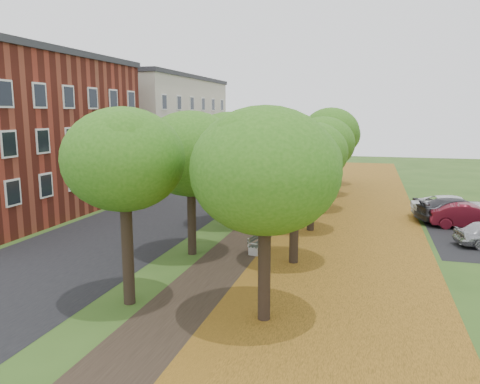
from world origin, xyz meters
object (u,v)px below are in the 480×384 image
Objects in this scene: car_grey at (459,211)px; car_white at (457,208)px; bench at (259,243)px; car_red at (470,216)px.

car_grey reaches higher than car_white.
car_white reaches higher than bench.
bench is 0.40× the size of car_red.
car_grey is at bearing 175.69° from car_white.
bench is 13.62m from car_grey.
car_red is (10.61, 7.64, 0.30)m from bench.
car_grey is 0.90m from car_white.
car_grey is (-0.34, 1.29, 0.03)m from car_red.
car_red is 0.84× the size of car_grey.
car_red is 1.34m from car_grey.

